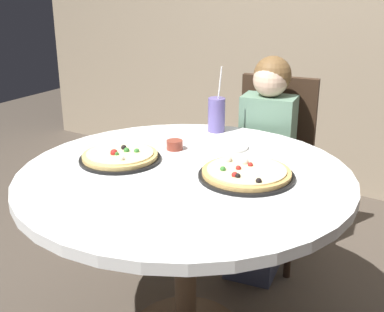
% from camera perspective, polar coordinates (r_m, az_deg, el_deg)
% --- Properties ---
extents(dining_table, '(1.27, 1.27, 0.75)m').
position_cam_1_polar(dining_table, '(1.95, -0.79, -4.34)').
color(dining_table, white).
rests_on(dining_table, ground_plane).
extents(chair_wooden, '(0.46, 0.46, 0.95)m').
position_cam_1_polar(chair_wooden, '(2.72, 8.98, -0.22)').
color(chair_wooden, '#382619').
rests_on(chair_wooden, ground_plane).
extents(diner_child, '(0.31, 0.43, 1.08)m').
position_cam_1_polar(diner_child, '(2.57, 7.85, -2.49)').
color(diner_child, '#3F4766').
rests_on(diner_child, ground_plane).
extents(pizza_veggie, '(0.36, 0.36, 0.05)m').
position_cam_1_polar(pizza_veggie, '(1.87, 6.12, -1.96)').
color(pizza_veggie, black).
rests_on(pizza_veggie, dining_table).
extents(pizza_cheese, '(0.33, 0.33, 0.05)m').
position_cam_1_polar(pizza_cheese, '(2.05, -8.09, -0.05)').
color(pizza_cheese, black).
rests_on(pizza_cheese, dining_table).
extents(soda_cup, '(0.08, 0.08, 0.31)m').
position_cam_1_polar(soda_cup, '(2.38, 2.78, 4.68)').
color(soda_cup, '#6659A5').
rests_on(soda_cup, dining_table).
extents(sauce_bowl, '(0.07, 0.07, 0.04)m').
position_cam_1_polar(sauce_bowl, '(2.15, -1.97, 1.26)').
color(sauce_bowl, brown).
rests_on(sauce_bowl, dining_table).
extents(plate_small, '(0.18, 0.18, 0.01)m').
position_cam_1_polar(plate_small, '(2.18, 3.88, 1.09)').
color(plate_small, white).
rests_on(plate_small, dining_table).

